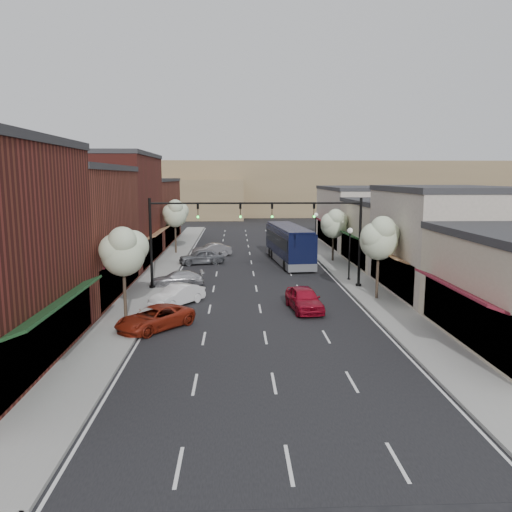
{
  "coord_description": "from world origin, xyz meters",
  "views": [
    {
      "loc": [
        -1.55,
        -29.75,
        8.54
      ],
      "look_at": [
        0.08,
        10.25,
        2.2
      ],
      "focal_mm": 35.0,
      "sensor_mm": 36.0,
      "label": 1
    }
  ],
  "objects": [
    {
      "name": "bldg_right_midnear",
      "position": [
        13.72,
        6.0,
        3.91
      ],
      "size": [
        9.14,
        12.1,
        7.9
      ],
      "color": "#C1B3A5",
      "rests_on": "ground"
    },
    {
      "name": "parked_car_c",
      "position": [
        -6.2,
        8.99,
        0.61
      ],
      "size": [
        4.41,
        2.27,
        1.22
      ],
      "primitive_type": "imported",
      "rotation": [
        0.0,
        0.0,
        -1.43
      ],
      "color": "#A4A4A9",
      "rests_on": "ground"
    },
    {
      "name": "ground",
      "position": [
        0.0,
        0.0,
        0.0
      ],
      "size": [
        160.0,
        160.0,
        0.0
      ],
      "primitive_type": "plane",
      "color": "black",
      "rests_on": "ground"
    },
    {
      "name": "hill_near",
      "position": [
        -25.0,
        78.0,
        4.0
      ],
      "size": [
        50.0,
        20.0,
        8.0
      ],
      "primitive_type": "cube",
      "color": "#7A6647",
      "rests_on": "ground"
    },
    {
      "name": "bldg_left_midfar",
      "position": [
        -14.24,
        20.0,
        5.4
      ],
      "size": [
        10.14,
        14.1,
        10.9
      ],
      "color": "maroon",
      "rests_on": "ground"
    },
    {
      "name": "sidewalk_right",
      "position": [
        8.4,
        18.5,
        0.07
      ],
      "size": [
        2.8,
        73.0,
        0.15
      ],
      "primitive_type": "cube",
      "color": "gray",
      "rests_on": "ground"
    },
    {
      "name": "hill_far",
      "position": [
        0.0,
        90.0,
        6.0
      ],
      "size": [
        120.0,
        30.0,
        12.0
      ],
      "primitive_type": "cube",
      "color": "#7A6647",
      "rests_on": "ground"
    },
    {
      "name": "lamp_post_far",
      "position": [
        7.8,
        28.0,
        3.01
      ],
      "size": [
        0.44,
        0.44,
        4.44
      ],
      "color": "black",
      "rests_on": "ground"
    },
    {
      "name": "curb_left",
      "position": [
        -7.0,
        18.5,
        0.07
      ],
      "size": [
        0.25,
        73.0,
        0.17
      ],
      "primitive_type": "cube",
      "color": "gray",
      "rests_on": "ground"
    },
    {
      "name": "parked_car_a",
      "position": [
        -6.17,
        -2.23,
        0.65
      ],
      "size": [
        4.74,
        4.97,
        1.31
      ],
      "primitive_type": "imported",
      "rotation": [
        0.0,
        0.0,
        -0.72
      ],
      "color": "maroon",
      "rests_on": "ground"
    },
    {
      "name": "signal_mast_right",
      "position": [
        5.62,
        8.0,
        4.62
      ],
      "size": [
        8.22,
        0.46,
        7.0
      ],
      "color": "black",
      "rests_on": "ground"
    },
    {
      "name": "tree_left_near",
      "position": [
        -8.25,
        -0.06,
        4.22
      ],
      "size": [
        2.85,
        2.65,
        5.69
      ],
      "color": "#47382B",
      "rests_on": "ground"
    },
    {
      "name": "red_hatchback",
      "position": [
        2.83,
        1.46,
        0.77
      ],
      "size": [
        2.35,
        4.71,
        1.54
      ],
      "primitive_type": "imported",
      "rotation": [
        0.0,
        0.0,
        0.12
      ],
      "color": "maroon",
      "rests_on": "ground"
    },
    {
      "name": "tree_right_near",
      "position": [
        8.35,
        3.94,
        4.45
      ],
      "size": [
        2.85,
        2.65,
        5.95
      ],
      "color": "#47382B",
      "rests_on": "ground"
    },
    {
      "name": "parked_car_b",
      "position": [
        -5.52,
        3.15,
        0.69
      ],
      "size": [
        3.7,
        4.19,
        1.37
      ],
      "primitive_type": "imported",
      "rotation": [
        0.0,
        0.0,
        -0.66
      ],
      "color": "white",
      "rests_on": "ground"
    },
    {
      "name": "lamp_post_near",
      "position": [
        7.8,
        10.5,
        3.01
      ],
      "size": [
        0.44,
        0.44,
        4.44
      ],
      "color": "black",
      "rests_on": "ground"
    },
    {
      "name": "sidewalk_left",
      "position": [
        -8.4,
        18.5,
        0.07
      ],
      "size": [
        2.8,
        73.0,
        0.15
      ],
      "primitive_type": "cube",
      "color": "gray",
      "rests_on": "ground"
    },
    {
      "name": "curb_right",
      "position": [
        7.0,
        18.5,
        0.07
      ],
      "size": [
        0.25,
        73.0,
        0.17
      ],
      "primitive_type": "cube",
      "color": "gray",
      "rests_on": "ground"
    },
    {
      "name": "signal_mast_left",
      "position": [
        -5.62,
        8.0,
        4.62
      ],
      "size": [
        8.22,
        0.46,
        7.0
      ],
      "color": "black",
      "rests_on": "ground"
    },
    {
      "name": "bldg_left_midnear",
      "position": [
        -14.23,
        6.0,
        4.66
      ],
      "size": [
        10.14,
        14.1,
        9.4
      ],
      "color": "brown",
      "rests_on": "ground"
    },
    {
      "name": "coach_bus",
      "position": [
        3.75,
        19.57,
        1.93
      ],
      "size": [
        3.87,
        12.34,
        3.71
      ],
      "rotation": [
        0.0,
        0.0,
        0.1
      ],
      "color": "black",
      "rests_on": "ground"
    },
    {
      "name": "tree_right_far",
      "position": [
        8.35,
        19.94,
        3.99
      ],
      "size": [
        2.85,
        2.65,
        5.43
      ],
      "color": "#47382B",
      "rests_on": "ground"
    },
    {
      "name": "parked_car_e",
      "position": [
        -4.2,
        24.12,
        0.7
      ],
      "size": [
        4.49,
        2.67,
        1.4
      ],
      "primitive_type": "imported",
      "rotation": [
        0.0,
        0.0,
        -1.27
      ],
      "color": "gray",
      "rests_on": "ground"
    },
    {
      "name": "bldg_right_midfar",
      "position": [
        13.7,
        18.0,
        3.17
      ],
      "size": [
        9.14,
        12.1,
        6.4
      ],
      "color": "beige",
      "rests_on": "ground"
    },
    {
      "name": "tree_left_far",
      "position": [
        -8.25,
        25.94,
        4.6
      ],
      "size": [
        2.85,
        2.65,
        6.13
      ],
      "color": "#47382B",
      "rests_on": "ground"
    },
    {
      "name": "bldg_right_far",
      "position": [
        13.71,
        32.0,
        3.66
      ],
      "size": [
        9.14,
        16.1,
        7.4
      ],
      "color": "#C1B3A5",
      "rests_on": "ground"
    },
    {
      "name": "bldg_left_far",
      "position": [
        -14.22,
        36.0,
        4.16
      ],
      "size": [
        10.14,
        18.1,
        8.4
      ],
      "color": "brown",
      "rests_on": "ground"
    },
    {
      "name": "parked_car_d",
      "position": [
        -4.98,
        19.16,
        0.75
      ],
      "size": [
        4.73,
        2.86,
        1.5
      ],
      "primitive_type": "imported",
      "rotation": [
        0.0,
        0.0,
        -1.31
      ],
      "color": "slate",
      "rests_on": "ground"
    }
  ]
}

